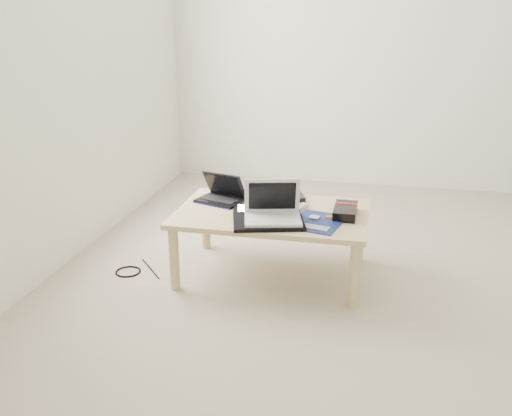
% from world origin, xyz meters
% --- Properties ---
extents(ground, '(4.00, 4.00, 0.00)m').
position_xyz_m(ground, '(0.00, 0.00, 0.00)').
color(ground, '#C1B59C').
rests_on(ground, ground).
extents(coffee_table, '(1.10, 0.70, 0.40)m').
position_xyz_m(coffee_table, '(-0.72, -0.02, 0.35)').
color(coffee_table, tan).
rests_on(coffee_table, ground).
extents(book, '(0.35, 0.32, 0.03)m').
position_xyz_m(book, '(-0.72, 0.24, 0.41)').
color(book, black).
rests_on(book, coffee_table).
extents(netbook, '(0.32, 0.27, 0.18)m').
position_xyz_m(netbook, '(-1.05, 0.10, 0.44)').
color(netbook, black).
rests_on(netbook, coffee_table).
extents(tablet, '(0.29, 0.24, 0.01)m').
position_xyz_m(tablet, '(-0.81, -0.03, 0.41)').
color(tablet, black).
rests_on(tablet, coffee_table).
extents(remote, '(0.12, 0.22, 0.02)m').
position_xyz_m(remote, '(-0.57, 0.02, 0.41)').
color(remote, '#B3B2B7').
rests_on(remote, coffee_table).
extents(neoprene_sleeve, '(0.44, 0.37, 0.02)m').
position_xyz_m(neoprene_sleeve, '(-0.70, -0.21, 0.41)').
color(neoprene_sleeve, black).
rests_on(neoprene_sleeve, coffee_table).
extents(white_laptop, '(0.35, 0.28, 0.22)m').
position_xyz_m(white_laptop, '(-0.68, -0.19, 0.47)').
color(white_laptop, silver).
rests_on(white_laptop, neoprene_sleeve).
extents(motherboard, '(0.33, 0.37, 0.02)m').
position_xyz_m(motherboard, '(-0.44, -0.14, 0.40)').
color(motherboard, '#0B184C').
rests_on(motherboard, coffee_table).
extents(gpu_box, '(0.13, 0.25, 0.06)m').
position_xyz_m(gpu_box, '(-0.30, 0.00, 0.43)').
color(gpu_box, black).
rests_on(gpu_box, coffee_table).
extents(cable_coil, '(0.12, 0.12, 0.01)m').
position_xyz_m(cable_coil, '(-0.79, 0.03, 0.41)').
color(cable_coil, black).
rests_on(cable_coil, coffee_table).
extents(floor_cable_coil, '(0.19, 0.19, 0.01)m').
position_xyz_m(floor_cable_coil, '(-1.57, -0.18, 0.01)').
color(floor_cable_coil, black).
rests_on(floor_cable_coil, ground).
extents(floor_cable_trail, '(0.21, 0.24, 0.01)m').
position_xyz_m(floor_cable_trail, '(-1.45, -0.11, 0.00)').
color(floor_cable_trail, black).
rests_on(floor_cable_trail, ground).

